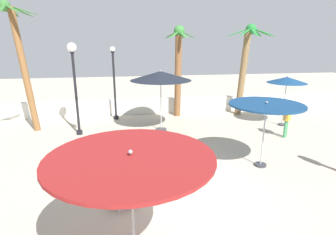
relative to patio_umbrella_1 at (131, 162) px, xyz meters
name	(u,v)px	position (x,y,z in m)	size (l,w,h in m)	color
ground_plane	(184,188)	(1.65, 2.94, -2.39)	(56.00, 56.00, 0.00)	#B2A893
boundary_wall	(153,106)	(1.65, 12.15, -1.90)	(25.20, 0.30, 0.97)	silver
patio_umbrella_1	(131,162)	(0.00, 0.00, 0.00)	(3.01, 3.01, 2.61)	#333338
patio_umbrella_2	(161,76)	(1.70, 8.73, 0.39)	(3.01, 3.01, 3.07)	#333338
patio_umbrella_3	(287,80)	(8.31, 8.56, 0.06)	(2.03, 2.03, 2.69)	#333338
patio_umbrella_4	(266,107)	(4.76, 4.06, -0.16)	(2.58, 2.58, 2.44)	#333338
palm_tree_0	(19,53)	(-4.96, 9.78, 1.49)	(2.83, 2.82, 6.22)	brown
palm_tree_1	(178,63)	(3.09, 11.40, 0.80)	(1.76, 1.90, 5.28)	brown
palm_tree_2	(245,59)	(7.13, 11.18, 0.97)	(2.86, 2.84, 5.39)	brown
lamp_post_0	(114,82)	(-0.64, 11.23, -0.20)	(0.29, 0.29, 4.13)	black
lamp_post_1	(74,74)	(-2.35, 8.74, 0.55)	(0.43, 0.43, 4.36)	black
lounge_chair_1	(120,182)	(-0.32, 2.94, -1.99)	(0.98, 1.95, 0.84)	#B7B7BC
guest_1	(287,117)	(7.40, 6.77, -1.38)	(0.46, 0.41, 1.66)	#3F8C59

